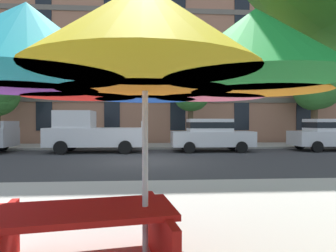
{
  "coord_description": "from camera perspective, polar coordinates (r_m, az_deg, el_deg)",
  "views": [
    {
      "loc": [
        0.19,
        -11.94,
        1.63
      ],
      "look_at": [
        1.24,
        3.2,
        1.4
      ],
      "focal_mm": 31.12,
      "sensor_mm": 36.0,
      "label": 1
    }
  ],
  "objects": [
    {
      "name": "picnic_table",
      "position": [
        3.18,
        -16.43,
        -20.2
      ],
      "size": [
        2.02,
        1.79,
        0.77
      ],
      "color": "red",
      "rests_on": "ground"
    },
    {
      "name": "pickup_white",
      "position": [
        15.93,
        -14.68,
        -1.33
      ],
      "size": [
        5.1,
        2.12,
        2.2
      ],
      "color": "silver",
      "rests_on": "ground"
    },
    {
      "name": "street_tree_right",
      "position": [
        22.28,
        27.04,
        6.53
      ],
      "size": [
        3.29,
        3.3,
        5.54
      ],
      "color": "brown",
      "rests_on": "ground"
    },
    {
      "name": "street_tree_middle",
      "position": [
        18.68,
        4.74,
        6.34
      ],
      "size": [
        2.43,
        2.31,
        4.59
      ],
      "color": "brown",
      "rests_on": "ground"
    },
    {
      "name": "ground_plane",
      "position": [
        12.06,
        -4.86,
        -6.9
      ],
      "size": [
        120.0,
        120.0,
        0.0
      ],
      "primitive_type": "plane",
      "color": "#38383A"
    },
    {
      "name": "sedan_white_midblock",
      "position": [
        18.71,
        29.23,
        -1.32
      ],
      "size": [
        4.4,
        1.98,
        1.78
      ],
      "color": "silver",
      "rests_on": "ground"
    },
    {
      "name": "apartment_building",
      "position": [
        28.09,
        -4.39,
        17.35
      ],
      "size": [
        47.08,
        12.08,
        19.2
      ],
      "color": "#A87056",
      "rests_on": "ground"
    },
    {
      "name": "sidewalk_far",
      "position": [
        18.81,
        -4.54,
        -3.92
      ],
      "size": [
        56.0,
        3.6,
        0.12
      ],
      "primitive_type": "cube",
      "color": "#9E998E",
      "rests_on": "ground"
    },
    {
      "name": "sedan_white",
      "position": [
        16.03,
        8.41,
        -1.57
      ],
      "size": [
        4.4,
        1.98,
        1.78
      ],
      "color": "silver",
      "rests_on": "ground"
    },
    {
      "name": "patio_umbrella",
      "position": [
        3.0,
        -4.52,
        12.05
      ],
      "size": [
        3.74,
        3.74,
        2.55
      ],
      "color": "silver",
      "rests_on": "ground"
    }
  ]
}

